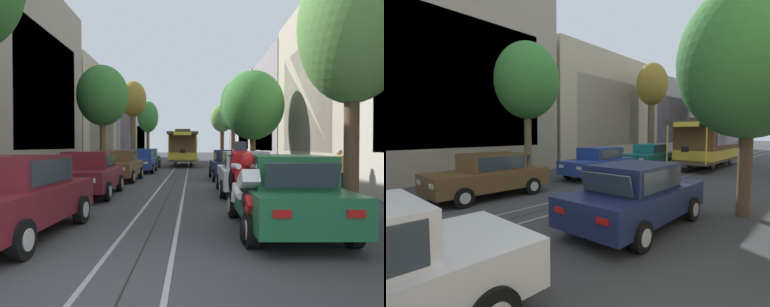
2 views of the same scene
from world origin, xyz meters
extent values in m
plane|color=#38383A|center=(0.00, 23.64, 0.00)|extent=(160.00, 160.00, 0.00)
cube|color=gray|center=(-0.53, 27.55, 0.01)|extent=(0.08, 67.10, 0.01)
cube|color=gray|center=(0.53, 27.55, 0.01)|extent=(0.08, 67.10, 0.01)
cube|color=black|center=(0.00, 27.55, 0.00)|extent=(0.03, 67.10, 0.01)
cube|color=gray|center=(-9.72, 15.73, 5.34)|extent=(5.44, 11.52, 10.69)
cube|color=#2D3842|center=(-7.01, 15.73, 4.81)|extent=(0.04, 8.27, 6.41)
cube|color=#BCAD93|center=(-9.52, 27.55, 4.38)|extent=(5.05, 11.52, 8.75)
cube|color=#2D3842|center=(-7.01, 27.55, 3.94)|extent=(0.04, 8.27, 5.25)
cube|color=gray|center=(-9.06, 39.37, 4.16)|extent=(4.14, 11.52, 8.32)
cube|color=#2D3842|center=(-7.01, 39.37, 3.75)|extent=(0.04, 8.27, 4.99)
cube|color=beige|center=(-9.27, 51.19, 3.19)|extent=(4.55, 11.52, 6.37)
cube|color=#2D3842|center=(-7.01, 51.19, 2.87)|extent=(0.04, 8.27, 3.82)
cube|color=#BCAD93|center=(9.70, 15.73, 4.93)|extent=(5.41, 11.52, 9.86)
cube|color=#2D3842|center=(7.01, 15.73, 4.44)|extent=(0.04, 8.27, 5.92)
cube|color=gray|center=(9.41, 27.55, 4.77)|extent=(4.84, 11.52, 9.54)
cube|color=#2D3842|center=(7.01, 27.55, 4.29)|extent=(0.04, 8.27, 5.73)
cube|color=beige|center=(9.61, 39.37, 4.98)|extent=(5.23, 11.52, 9.97)
cube|color=#2D3842|center=(7.01, 39.37, 4.49)|extent=(0.04, 8.27, 5.98)
cube|color=gray|center=(9.95, 51.19, 4.77)|extent=(5.91, 11.52, 9.55)
cube|color=#2D3842|center=(7.01, 51.19, 4.30)|extent=(0.04, 8.27, 5.73)
cube|color=maroon|center=(-2.62, 2.71, 0.65)|extent=(1.96, 4.37, 0.66)
cube|color=maroon|center=(-2.61, 2.86, 1.28)|extent=(1.55, 2.12, 0.60)
cube|color=#2D3842|center=(-2.56, 4.04, 1.26)|extent=(1.30, 0.25, 0.45)
cube|color=#2D3842|center=(-1.86, 2.83, 1.28)|extent=(0.10, 1.81, 0.47)
cube|color=#B21414|center=(-1.98, 4.85, 0.75)|extent=(0.28, 0.05, 0.12)
cube|color=#B21414|center=(-3.09, 4.89, 0.75)|extent=(0.28, 0.05, 0.12)
cylinder|color=black|center=(-1.79, 1.34, 0.32)|extent=(0.22, 0.65, 0.64)
cylinder|color=silver|center=(-1.68, 1.34, 0.32)|extent=(0.03, 0.35, 0.35)
cylinder|color=black|center=(-1.69, 4.01, 0.32)|extent=(0.22, 0.65, 0.64)
cylinder|color=silver|center=(-1.58, 4.00, 0.32)|extent=(0.03, 0.35, 0.35)
cylinder|color=black|center=(-3.44, 4.08, 0.32)|extent=(0.22, 0.65, 0.64)
cylinder|color=silver|center=(-3.55, 4.08, 0.32)|extent=(0.03, 0.35, 0.35)
cube|color=maroon|center=(-2.83, 8.62, 0.65)|extent=(2.01, 4.38, 0.66)
cube|color=maroon|center=(-2.83, 8.77, 1.28)|extent=(1.58, 2.13, 0.60)
cube|color=#2D3842|center=(-2.79, 7.94, 1.26)|extent=(1.34, 0.29, 0.47)
cube|color=#2D3842|center=(-2.89, 9.96, 1.26)|extent=(1.30, 0.26, 0.45)
cube|color=#2D3842|center=(-2.09, 8.81, 1.28)|extent=(0.12, 1.81, 0.47)
cube|color=#2D3842|center=(-3.58, 8.74, 1.28)|extent=(0.12, 1.81, 0.47)
cube|color=white|center=(-2.16, 6.49, 0.75)|extent=(0.28, 0.05, 0.14)
cube|color=#B21414|center=(-2.38, 10.81, 0.75)|extent=(0.28, 0.05, 0.12)
cube|color=white|center=(-3.28, 6.44, 0.75)|extent=(0.28, 0.05, 0.14)
cube|color=#B21414|center=(-3.49, 10.75, 0.75)|extent=(0.28, 0.05, 0.12)
cylinder|color=black|center=(-1.88, 7.34, 0.32)|extent=(0.23, 0.65, 0.64)
cylinder|color=silver|center=(-1.77, 7.34, 0.32)|extent=(0.04, 0.35, 0.35)
cylinder|color=black|center=(-3.64, 7.25, 0.32)|extent=(0.23, 0.65, 0.64)
cylinder|color=silver|center=(-3.75, 7.24, 0.32)|extent=(0.04, 0.35, 0.35)
cylinder|color=black|center=(-2.01, 10.00, 0.32)|extent=(0.23, 0.65, 0.64)
cylinder|color=silver|center=(-1.90, 10.00, 0.32)|extent=(0.04, 0.35, 0.35)
cylinder|color=black|center=(-3.77, 9.91, 0.32)|extent=(0.23, 0.65, 0.64)
cylinder|color=silver|center=(-3.88, 9.91, 0.32)|extent=(0.04, 0.35, 0.35)
cube|color=brown|center=(-2.87, 14.23, 0.65)|extent=(1.83, 4.31, 0.66)
cube|color=brown|center=(-2.87, 14.38, 1.28)|extent=(1.49, 2.07, 0.60)
cube|color=#2D3842|center=(-2.87, 13.54, 1.26)|extent=(1.33, 0.23, 0.47)
cube|color=#2D3842|center=(-2.86, 15.56, 1.26)|extent=(1.30, 0.21, 0.45)
cube|color=#2D3842|center=(-2.12, 14.38, 1.28)|extent=(0.04, 1.81, 0.47)
cube|color=#2D3842|center=(-3.61, 14.39, 1.28)|extent=(0.04, 1.81, 0.47)
cube|color=white|center=(-2.32, 12.07, 0.75)|extent=(0.28, 0.04, 0.14)
cube|color=#B21414|center=(-2.29, 16.39, 0.75)|extent=(0.28, 0.04, 0.12)
cube|color=white|center=(-3.44, 12.07, 0.75)|extent=(0.28, 0.04, 0.14)
cube|color=#B21414|center=(-3.41, 16.39, 0.75)|extent=(0.28, 0.04, 0.12)
cylinder|color=black|center=(-2.00, 12.89, 0.32)|extent=(0.20, 0.64, 0.64)
cylinder|color=silver|center=(-1.89, 12.89, 0.32)|extent=(0.02, 0.35, 0.35)
cylinder|color=black|center=(-3.76, 12.90, 0.32)|extent=(0.20, 0.64, 0.64)
cylinder|color=silver|center=(-3.87, 12.90, 0.32)|extent=(0.02, 0.35, 0.35)
cylinder|color=black|center=(-1.98, 15.56, 0.32)|extent=(0.20, 0.64, 0.64)
cylinder|color=silver|center=(-1.87, 15.56, 0.32)|extent=(0.02, 0.35, 0.35)
cylinder|color=black|center=(-3.74, 15.57, 0.32)|extent=(0.20, 0.64, 0.64)
cylinder|color=silver|center=(-3.85, 15.57, 0.32)|extent=(0.02, 0.35, 0.35)
cube|color=#233D93|center=(-2.63, 20.34, 0.65)|extent=(1.90, 4.34, 0.66)
cube|color=#233D93|center=(-2.63, 20.49, 1.28)|extent=(1.52, 2.10, 0.60)
cube|color=#2D3842|center=(-2.61, 19.65, 1.26)|extent=(1.34, 0.25, 0.47)
cube|color=#2D3842|center=(-2.66, 21.67, 1.26)|extent=(1.30, 0.23, 0.45)
cube|color=#2D3842|center=(-1.89, 20.51, 1.28)|extent=(0.07, 1.81, 0.47)
cube|color=#2D3842|center=(-3.38, 20.47, 1.28)|extent=(0.07, 1.81, 0.47)
cube|color=white|center=(-2.02, 18.19, 0.75)|extent=(0.28, 0.05, 0.14)
cube|color=#B21414|center=(-2.12, 22.51, 0.75)|extent=(0.28, 0.05, 0.12)
cube|color=white|center=(-3.14, 18.17, 0.75)|extent=(0.28, 0.05, 0.14)
cube|color=#B21414|center=(-3.24, 22.49, 0.75)|extent=(0.28, 0.05, 0.12)
cylinder|color=black|center=(-1.72, 19.03, 0.32)|extent=(0.21, 0.64, 0.64)
cylinder|color=silver|center=(-1.61, 19.03, 0.32)|extent=(0.03, 0.35, 0.35)
cylinder|color=black|center=(-3.48, 18.99, 0.32)|extent=(0.21, 0.64, 0.64)
cylinder|color=silver|center=(-3.59, 18.98, 0.32)|extent=(0.03, 0.35, 0.35)
cylinder|color=black|center=(-1.78, 21.69, 0.32)|extent=(0.21, 0.64, 0.64)
cylinder|color=silver|center=(-1.67, 21.69, 0.32)|extent=(0.03, 0.35, 0.35)
cylinder|color=black|center=(-3.54, 21.65, 0.32)|extent=(0.21, 0.64, 0.64)
cylinder|color=silver|center=(-3.65, 21.65, 0.32)|extent=(0.03, 0.35, 0.35)
cube|color=#196B70|center=(-2.85, 26.07, 0.65)|extent=(1.97, 4.37, 0.66)
cube|color=#196B70|center=(-2.85, 26.22, 1.28)|extent=(1.56, 2.12, 0.60)
cube|color=#2D3842|center=(-2.82, 25.38, 1.26)|extent=(1.34, 0.27, 0.47)
cube|color=#2D3842|center=(-2.90, 27.40, 1.26)|extent=(1.30, 0.25, 0.45)
cube|color=#2D3842|center=(-2.11, 26.25, 1.28)|extent=(0.10, 1.81, 0.47)
cube|color=#2D3842|center=(-3.60, 26.19, 1.28)|extent=(0.10, 1.81, 0.47)
cube|color=white|center=(-2.21, 23.94, 0.75)|extent=(0.28, 0.05, 0.14)
cube|color=#B21414|center=(-2.38, 28.25, 0.75)|extent=(0.28, 0.05, 0.12)
cube|color=white|center=(-3.32, 23.89, 0.75)|extent=(0.28, 0.05, 0.14)
cube|color=#B21414|center=(-3.49, 28.21, 0.75)|extent=(0.28, 0.05, 0.12)
cylinder|color=black|center=(-1.92, 24.77, 0.32)|extent=(0.22, 0.65, 0.64)
cylinder|color=silver|center=(-1.81, 24.78, 0.32)|extent=(0.03, 0.35, 0.35)
cylinder|color=black|center=(-3.68, 24.71, 0.32)|extent=(0.22, 0.65, 0.64)
cylinder|color=silver|center=(-3.79, 24.70, 0.32)|extent=(0.03, 0.35, 0.35)
cylinder|color=black|center=(-2.02, 27.44, 0.32)|extent=(0.22, 0.65, 0.64)
cylinder|color=silver|center=(-1.91, 27.44, 0.32)|extent=(0.03, 0.35, 0.35)
cylinder|color=black|center=(-3.78, 27.37, 0.32)|extent=(0.22, 0.65, 0.64)
cylinder|color=silver|center=(-3.89, 27.37, 0.32)|extent=(0.03, 0.35, 0.35)
cube|color=#1E6038|center=(2.75, 3.35, 0.65)|extent=(1.82, 4.31, 0.66)
cube|color=#1E6038|center=(2.75, 3.20, 1.28)|extent=(1.49, 2.07, 0.60)
cube|color=#2D3842|center=(2.74, 4.04, 1.26)|extent=(1.33, 0.23, 0.47)
cube|color=#2D3842|center=(2.75, 2.02, 1.26)|extent=(1.30, 0.20, 0.45)
cube|color=#2D3842|center=(2.00, 3.20, 1.28)|extent=(0.04, 1.81, 0.47)
cube|color=#2D3842|center=(3.50, 3.21, 1.28)|extent=(0.04, 1.81, 0.47)
cube|color=white|center=(2.18, 5.51, 0.75)|extent=(0.28, 0.04, 0.14)
cube|color=#B21414|center=(2.20, 1.19, 0.75)|extent=(0.28, 0.04, 0.12)
cube|color=white|center=(3.30, 5.52, 0.75)|extent=(0.28, 0.04, 0.14)
cube|color=#B21414|center=(3.32, 1.20, 0.75)|extent=(0.28, 0.04, 0.12)
cylinder|color=black|center=(1.86, 4.68, 0.32)|extent=(0.20, 0.64, 0.64)
cylinder|color=silver|center=(1.75, 4.68, 0.32)|extent=(0.02, 0.35, 0.35)
cylinder|color=black|center=(3.62, 4.69, 0.32)|extent=(0.20, 0.64, 0.64)
cylinder|color=silver|center=(3.73, 4.69, 0.32)|extent=(0.02, 0.35, 0.35)
cylinder|color=black|center=(1.88, 2.02, 0.32)|extent=(0.20, 0.64, 0.64)
cylinder|color=silver|center=(1.77, 2.02, 0.32)|extent=(0.02, 0.35, 0.35)
cylinder|color=black|center=(3.63, 2.03, 0.32)|extent=(0.20, 0.64, 0.64)
cylinder|color=silver|center=(3.74, 2.03, 0.32)|extent=(0.02, 0.35, 0.35)
cube|color=silver|center=(2.80, 9.26, 0.65)|extent=(1.89, 4.34, 0.66)
cube|color=silver|center=(2.79, 9.11, 1.28)|extent=(1.52, 2.09, 0.60)
cube|color=#2D3842|center=(2.81, 9.94, 1.26)|extent=(1.34, 0.25, 0.47)
cube|color=#2D3842|center=(2.77, 7.92, 1.26)|extent=(1.30, 0.23, 0.45)
cube|color=#2D3842|center=(2.05, 9.12, 1.28)|extent=(0.07, 1.81, 0.47)
cube|color=#2D3842|center=(3.54, 9.09, 1.28)|extent=(0.07, 1.81, 0.47)
cube|color=white|center=(2.28, 11.43, 0.75)|extent=(0.28, 0.05, 0.14)
cube|color=#B21414|center=(2.19, 7.11, 0.75)|extent=(0.28, 0.05, 0.12)
cube|color=white|center=(3.40, 11.40, 0.75)|extent=(0.28, 0.05, 0.14)
cube|color=#B21414|center=(3.31, 7.09, 0.75)|extent=(0.28, 0.05, 0.12)
cylinder|color=black|center=(1.95, 10.61, 0.32)|extent=(0.21, 0.64, 0.64)
cylinder|color=silver|center=(1.84, 10.61, 0.32)|extent=(0.03, 0.35, 0.35)
cylinder|color=black|center=(3.70, 10.57, 0.32)|extent=(0.21, 0.64, 0.64)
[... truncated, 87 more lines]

